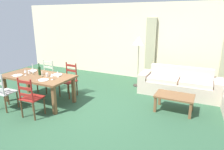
% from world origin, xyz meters
% --- Properties ---
extents(ground_plane, '(9.60, 9.60, 0.02)m').
position_xyz_m(ground_plane, '(0.00, 0.00, -0.01)').
color(ground_plane, '#2D5338').
extents(wall_far, '(9.60, 0.16, 2.70)m').
position_xyz_m(wall_far, '(0.00, 3.30, 1.35)').
color(wall_far, beige).
rests_on(wall_far, ground_plane).
extents(curtain_panel_left, '(0.35, 0.08, 2.20)m').
position_xyz_m(curtain_panel_left, '(0.79, 3.16, 1.10)').
color(curtain_panel_left, tan).
rests_on(curtain_panel_left, ground_plane).
extents(dining_table, '(1.90, 0.96, 0.75)m').
position_xyz_m(dining_table, '(-1.31, -0.10, 0.66)').
color(dining_table, brown).
rests_on(dining_table, ground_plane).
extents(dining_chair_near_left, '(0.42, 0.40, 0.96)m').
position_xyz_m(dining_chair_near_left, '(-1.73, -0.83, 0.48)').
color(dining_chair_near_left, beige).
rests_on(dining_chair_near_left, ground_plane).
extents(dining_chair_near_right, '(0.45, 0.43, 0.96)m').
position_xyz_m(dining_chair_near_right, '(-0.84, -0.81, 0.48)').
color(dining_chair_near_right, maroon).
rests_on(dining_chair_near_right, ground_plane).
extents(dining_chair_far_left, '(0.43, 0.41, 0.96)m').
position_xyz_m(dining_chair_far_left, '(-1.73, 0.63, 0.48)').
color(dining_chair_far_left, beige).
rests_on(dining_chair_far_left, ground_plane).
extents(dining_chair_far_right, '(0.45, 0.43, 0.96)m').
position_xyz_m(dining_chair_far_right, '(-0.87, 0.63, 0.48)').
color(dining_chair_far_right, maroon).
rests_on(dining_chair_far_right, ground_plane).
extents(dinner_plate_near_left, '(0.24, 0.24, 0.02)m').
position_xyz_m(dinner_plate_near_left, '(-1.76, -0.35, 0.76)').
color(dinner_plate_near_left, white).
rests_on(dinner_plate_near_left, dining_table).
extents(fork_near_left, '(0.02, 0.17, 0.01)m').
position_xyz_m(fork_near_left, '(-1.91, -0.35, 0.75)').
color(fork_near_left, silver).
rests_on(fork_near_left, dining_table).
extents(dinner_plate_near_right, '(0.24, 0.24, 0.02)m').
position_xyz_m(dinner_plate_near_right, '(-0.86, -0.35, 0.76)').
color(dinner_plate_near_right, white).
rests_on(dinner_plate_near_right, dining_table).
extents(fork_near_right, '(0.03, 0.17, 0.01)m').
position_xyz_m(fork_near_right, '(-1.01, -0.35, 0.75)').
color(fork_near_right, silver).
rests_on(fork_near_right, dining_table).
extents(dinner_plate_far_left, '(0.24, 0.24, 0.02)m').
position_xyz_m(dinner_plate_far_left, '(-1.76, 0.15, 0.76)').
color(dinner_plate_far_left, white).
rests_on(dinner_plate_far_left, dining_table).
extents(fork_far_left, '(0.03, 0.17, 0.01)m').
position_xyz_m(fork_far_left, '(-1.91, 0.15, 0.75)').
color(fork_far_left, silver).
rests_on(fork_far_left, dining_table).
extents(dinner_plate_far_right, '(0.24, 0.24, 0.02)m').
position_xyz_m(dinner_plate_far_right, '(-0.86, 0.15, 0.76)').
color(dinner_plate_far_right, white).
rests_on(dinner_plate_far_right, dining_table).
extents(fork_far_right, '(0.03, 0.17, 0.01)m').
position_xyz_m(fork_far_right, '(-1.01, 0.15, 0.75)').
color(fork_far_right, silver).
rests_on(fork_far_right, dining_table).
extents(wine_bottle, '(0.07, 0.07, 0.32)m').
position_xyz_m(wine_bottle, '(-1.29, -0.04, 0.87)').
color(wine_bottle, '#143819').
rests_on(wine_bottle, dining_table).
extents(wine_glass_near_left, '(0.06, 0.06, 0.16)m').
position_xyz_m(wine_glass_near_left, '(-1.60, -0.23, 0.86)').
color(wine_glass_near_left, white).
rests_on(wine_glass_near_left, dining_table).
extents(wine_glass_near_right, '(0.06, 0.06, 0.16)m').
position_xyz_m(wine_glass_near_right, '(-0.71, -0.22, 0.86)').
color(wine_glass_near_right, white).
rests_on(wine_glass_near_right, dining_table).
extents(wine_glass_far_left, '(0.06, 0.06, 0.16)m').
position_xyz_m(wine_glass_far_left, '(-1.62, 0.04, 0.86)').
color(wine_glass_far_left, white).
rests_on(wine_glass_far_left, dining_table).
extents(wine_glass_far_right, '(0.06, 0.06, 0.16)m').
position_xyz_m(wine_glass_far_right, '(-0.73, 0.02, 0.86)').
color(wine_glass_far_right, white).
rests_on(wine_glass_far_right, dining_table).
extents(coffee_cup_primary, '(0.07, 0.07, 0.09)m').
position_xyz_m(coffee_cup_primary, '(-1.02, -0.05, 0.80)').
color(coffee_cup_primary, silver).
rests_on(coffee_cup_primary, dining_table).
extents(coffee_cup_secondary, '(0.07, 0.07, 0.09)m').
position_xyz_m(coffee_cup_secondary, '(-1.64, -0.06, 0.80)').
color(coffee_cup_secondary, silver).
rests_on(coffee_cup_secondary, dining_table).
extents(candle_tall, '(0.05, 0.05, 0.29)m').
position_xyz_m(candle_tall, '(-1.49, -0.08, 0.84)').
color(candle_tall, '#998C66').
rests_on(candle_tall, dining_table).
extents(candle_short, '(0.05, 0.05, 0.14)m').
position_xyz_m(candle_short, '(-1.11, -0.14, 0.79)').
color(candle_short, '#998C66').
rests_on(candle_short, dining_table).
extents(couch, '(2.29, 0.84, 0.80)m').
position_xyz_m(couch, '(1.99, 2.13, 0.29)').
color(couch, beige).
rests_on(couch, ground_plane).
extents(coffee_table, '(0.90, 0.56, 0.42)m').
position_xyz_m(coffee_table, '(2.05, 0.92, 0.36)').
color(coffee_table, brown).
rests_on(coffee_table, ground_plane).
extents(standing_lamp, '(0.40, 0.40, 1.64)m').
position_xyz_m(standing_lamp, '(0.64, 2.32, 1.41)').
color(standing_lamp, '#332D28').
rests_on(standing_lamp, ground_plane).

